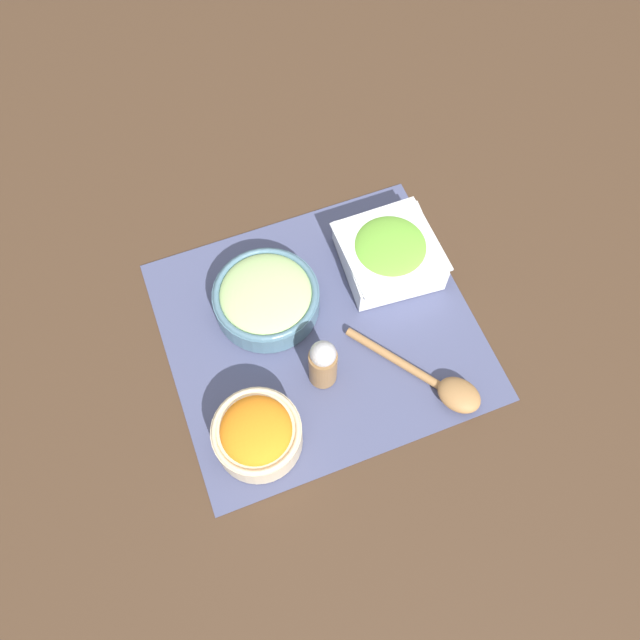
% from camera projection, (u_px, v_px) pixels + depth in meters
% --- Properties ---
extents(ground_plane, '(3.00, 3.00, 0.00)m').
position_uv_depth(ground_plane, '(320.00, 330.00, 0.93)').
color(ground_plane, '#422D1E').
extents(placemat, '(0.45, 0.41, 0.00)m').
position_uv_depth(placemat, '(320.00, 329.00, 0.93)').
color(placemat, '#474C70').
rests_on(placemat, ground_plane).
extents(carrot_bowl, '(0.12, 0.12, 0.07)m').
position_uv_depth(carrot_bowl, '(257.00, 433.00, 0.82)').
color(carrot_bowl, beige).
rests_on(carrot_bowl, placemat).
extents(lettuce_bowl, '(0.15, 0.15, 0.06)m').
position_uv_depth(lettuce_bowl, '(389.00, 253.00, 0.95)').
color(lettuce_bowl, white).
rests_on(lettuce_bowl, placemat).
extents(cucumber_bowl, '(0.16, 0.16, 0.06)m').
position_uv_depth(cucumber_bowl, '(266.00, 297.00, 0.92)').
color(cucumber_bowl, slate).
rests_on(cucumber_bowl, placemat).
extents(wooden_spoon, '(0.15, 0.19, 0.03)m').
position_uv_depth(wooden_spoon, '(444.00, 387.00, 0.88)').
color(wooden_spoon, '#9E7042').
rests_on(wooden_spoon, placemat).
extents(pepper_shaker, '(0.04, 0.04, 0.10)m').
position_uv_depth(pepper_shaker, '(323.00, 363.00, 0.85)').
color(pepper_shaker, olive).
rests_on(pepper_shaker, placemat).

